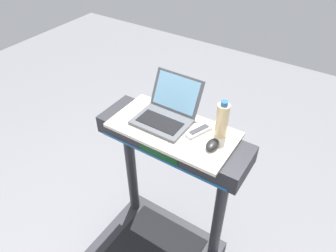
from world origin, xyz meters
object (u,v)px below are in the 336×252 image
at_px(laptop, 166,112).
at_px(water_bottle, 222,120).
at_px(computer_mouse, 212,145).
at_px(tv_remote, 199,131).

distance_m(laptop, water_bottle, 0.33).
bearing_deg(computer_mouse, water_bottle, 92.37).
bearing_deg(laptop, tv_remote, -2.61).
bearing_deg(water_bottle, tv_remote, -155.97).
bearing_deg(laptop, water_bottle, 6.36).
relative_size(laptop, tv_remote, 1.92).
xyz_separation_m(computer_mouse, tv_remote, (-0.11, 0.07, -0.01)).
bearing_deg(laptop, computer_mouse, -13.13).
bearing_deg(tv_remote, laptop, 178.09).
relative_size(laptop, computer_mouse, 3.18).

